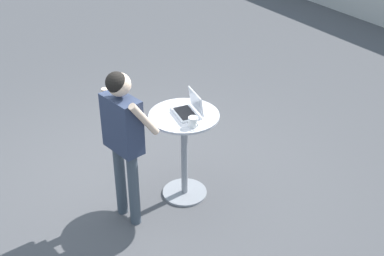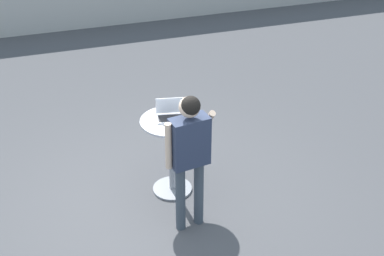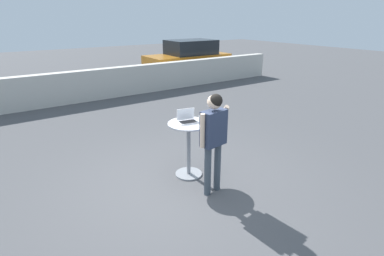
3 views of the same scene
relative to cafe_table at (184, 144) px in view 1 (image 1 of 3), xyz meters
The scene contains 5 objects.
ground_plane 0.82m from the cafe_table, 143.44° to the right, with size 50.00×50.00×0.00m, color #4C4C4F.
cafe_table is the anchor object (origin of this frame).
laptop 0.41m from the cafe_table, 81.40° to the left, with size 0.36×0.30×0.23m.
coffee_mug 0.47m from the cafe_table, 12.28° to the right, with size 0.13×0.10×0.10m.
standing_person 0.81m from the cafe_table, 90.08° to the right, with size 0.56×0.41×1.67m.
Camera 1 is at (4.33, -2.28, 3.68)m, focal length 50.00 mm.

